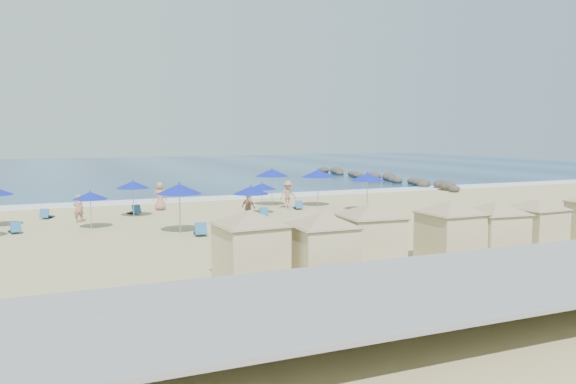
# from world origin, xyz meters

# --- Properties ---
(ground) EXTENTS (160.00, 160.00, 0.00)m
(ground) POSITION_xyz_m (0.00, 0.00, 0.00)
(ground) COLOR tan
(ground) RESTS_ON ground
(ocean) EXTENTS (160.00, 80.00, 0.06)m
(ocean) POSITION_xyz_m (0.00, 55.00, 0.03)
(ocean) COLOR navy
(ocean) RESTS_ON ground
(surf_line) EXTENTS (160.00, 2.50, 0.08)m
(surf_line) POSITION_xyz_m (0.00, 15.50, 0.04)
(surf_line) COLOR white
(surf_line) RESTS_ON ground
(seawall) EXTENTS (160.00, 6.10, 1.22)m
(seawall) POSITION_xyz_m (0.00, -13.50, 0.65)
(seawall) COLOR gray
(seawall) RESTS_ON ground
(rock_jetty) EXTENTS (2.56, 26.66, 0.96)m
(rock_jetty) POSITION_xyz_m (24.01, 24.90, 0.36)
(rock_jetty) COLOR #2F2A27
(rock_jetty) RESTS_ON ground
(trash_bin) EXTENTS (0.92, 0.92, 0.89)m
(trash_bin) POSITION_xyz_m (-1.55, -3.37, 0.45)
(trash_bin) COLOR black
(trash_bin) RESTS_ON ground
(cabana_0) EXTENTS (4.47, 4.47, 2.81)m
(cabana_0) POSITION_xyz_m (-2.79, -9.27, 1.61)
(cabana_0) COLOR #CCBD8C
(cabana_0) RESTS_ON ground
(cabana_1) EXTENTS (4.26, 4.26, 2.67)m
(cabana_1) POSITION_xyz_m (-0.38, -9.89, 1.53)
(cabana_1) COLOR #CCBD8C
(cabana_1) RESTS_ON ground
(cabana_2) EXTENTS (4.39, 4.39, 2.76)m
(cabana_2) POSITION_xyz_m (2.07, -9.02, 1.58)
(cabana_2) COLOR #CCBD8C
(cabana_2) RESTS_ON ground
(cabana_3) EXTENTS (4.37, 4.37, 2.74)m
(cabana_3) POSITION_xyz_m (5.43, -9.43, 1.57)
(cabana_3) COLOR #CCBD8C
(cabana_3) RESTS_ON ground
(cabana_4) EXTENTS (4.17, 4.17, 2.63)m
(cabana_4) POSITION_xyz_m (7.48, -9.68, 1.50)
(cabana_4) COLOR #CCBD8C
(cabana_4) RESTS_ON ground
(cabana_5) EXTENTS (4.10, 4.10, 2.57)m
(cabana_5) POSITION_xyz_m (10.29, -9.14, 1.47)
(cabana_5) COLOR #CCBD8C
(cabana_5) RESTS_ON ground
(umbrella_3) EXTENTS (1.84, 1.84, 2.09)m
(umbrella_3) POSITION_xyz_m (-6.96, 4.40, 1.81)
(umbrella_3) COLOR #A5A8AD
(umbrella_3) RESTS_ON ground
(umbrella_4) EXTENTS (2.02, 2.02, 2.30)m
(umbrella_4) POSITION_xyz_m (-4.28, 7.91, 2.00)
(umbrella_4) COLOR #A5A8AD
(umbrella_4) RESTS_ON ground
(umbrella_5) EXTENTS (2.33, 2.33, 2.65)m
(umbrella_5) POSITION_xyz_m (-2.89, 1.22, 2.30)
(umbrella_5) COLOR #A5A8AD
(umbrella_5) RESTS_ON ground
(umbrella_6) EXTENTS (1.81, 1.81, 2.06)m
(umbrella_6) POSITION_xyz_m (3.34, 5.99, 1.79)
(umbrella_6) COLOR #A5A8AD
(umbrella_6) RESTS_ON ground
(umbrella_7) EXTENTS (2.03, 2.03, 2.31)m
(umbrella_7) POSITION_xyz_m (1.21, 2.01, 2.00)
(umbrella_7) COLOR #A5A8AD
(umbrella_7) RESTS_ON ground
(umbrella_8) EXTENTS (2.39, 2.39, 2.72)m
(umbrella_8) POSITION_xyz_m (5.38, 9.46, 2.36)
(umbrella_8) COLOR #A5A8AD
(umbrella_8) RESTS_ON ground
(umbrella_9) EXTENTS (2.37, 2.37, 2.69)m
(umbrella_9) POSITION_xyz_m (8.20, 7.90, 2.33)
(umbrella_9) COLOR #A5A8AD
(umbrella_9) RESTS_ON ground
(umbrella_10) EXTENTS (2.31, 2.31, 2.62)m
(umbrella_10) POSITION_xyz_m (10.09, 4.50, 2.28)
(umbrella_10) COLOR #A5A8AD
(umbrella_10) RESTS_ON ground
(beach_chair_0) EXTENTS (0.73, 1.21, 0.62)m
(beach_chair_0) POSITION_xyz_m (-10.65, 4.68, 0.22)
(beach_chair_0) COLOR #255987
(beach_chair_0) RESTS_ON ground
(beach_chair_1) EXTENTS (0.91, 1.28, 0.64)m
(beach_chair_1) POSITION_xyz_m (-9.17, 9.43, 0.22)
(beach_chair_1) COLOR #255987
(beach_chair_1) RESTS_ON ground
(beach_chair_2) EXTENTS (0.82, 1.27, 0.64)m
(beach_chair_2) POSITION_xyz_m (-4.06, 9.16, 0.22)
(beach_chair_2) COLOR #255987
(beach_chair_2) RESTS_ON ground
(beach_chair_3) EXTENTS (0.77, 1.37, 0.72)m
(beach_chair_3) POSITION_xyz_m (-2.08, 0.33, 0.25)
(beach_chair_3) COLOR #255987
(beach_chair_3) RESTS_ON ground
(beach_chair_4) EXTENTS (0.58, 1.20, 0.65)m
(beach_chair_4) POSITION_xyz_m (2.98, 4.96, 0.22)
(beach_chair_4) COLOR #255987
(beach_chair_4) RESTS_ON ground
(beach_chair_5) EXTENTS (0.69, 1.19, 0.62)m
(beach_chair_5) POSITION_xyz_m (6.43, 7.31, 0.21)
(beach_chair_5) COLOR #255987
(beach_chair_5) RESTS_ON ground
(beachgoer_0) EXTENTS (0.66, 0.51, 1.60)m
(beachgoer_0) POSITION_xyz_m (-7.45, 7.19, 0.80)
(beachgoer_0) COLOR #AE7760
(beachgoer_0) RESTS_ON ground
(beachgoer_1) EXTENTS (0.83, 1.04, 1.65)m
(beachgoer_1) POSITION_xyz_m (1.61, 3.61, 0.82)
(beachgoer_1) COLOR #AE7760
(beachgoer_1) RESTS_ON ground
(beachgoer_2) EXTENTS (1.30, 0.84, 1.90)m
(beachgoer_2) POSITION_xyz_m (5.95, 7.95, 0.95)
(beachgoer_2) COLOR #AE7760
(beachgoer_2) RESTS_ON ground
(beachgoer_3) EXTENTS (0.94, 0.63, 1.89)m
(beachgoer_3) POSITION_xyz_m (-2.21, 10.48, 0.94)
(beachgoer_3) COLOR #AE7760
(beachgoer_3) RESTS_ON ground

